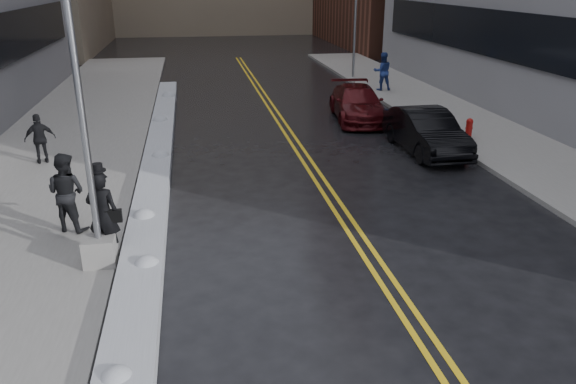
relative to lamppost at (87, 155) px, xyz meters
name	(u,v)px	position (x,y,z in m)	size (l,w,h in m)	color
ground	(269,305)	(3.30, -2.00, -2.53)	(160.00, 160.00, 0.00)	black
sidewalk_west	(59,159)	(-2.45, 8.00, -2.46)	(5.50, 50.00, 0.15)	gray
sidewalk_east	(492,138)	(13.30, 8.00, -2.46)	(4.00, 50.00, 0.15)	gray
lane_line_left	(295,149)	(5.65, 8.00, -2.53)	(0.12, 50.00, 0.01)	gold
lane_line_right	(303,149)	(5.95, 8.00, -2.53)	(0.12, 50.00, 0.01)	gold
snow_ridge	(156,170)	(0.85, 6.00, -2.36)	(0.90, 30.00, 0.34)	#B9BDC3
lamppost	(87,155)	(0.00, 0.00, 0.00)	(0.65, 0.65, 7.62)	gray
fire_hydrant	(469,127)	(12.30, 8.00, -1.98)	(0.26, 0.26, 0.73)	maroon
traffic_signal	(355,21)	(11.80, 22.00, 0.87)	(0.16, 0.20, 6.00)	gray
pedestrian_fedora	(103,215)	(0.10, 0.31, -1.41)	(0.71, 0.46, 1.94)	black
pedestrian_b	(66,192)	(-0.94, 1.89, -1.43)	(0.92, 0.72, 1.90)	black
pedestrian_d	(40,139)	(-2.79, 7.46, -1.58)	(0.95, 0.39, 1.61)	black
pedestrian_east	(382,71)	(12.15, 17.68, -1.40)	(0.96, 0.75, 1.98)	navy
car_black	(426,131)	(10.11, 6.92, -1.78)	(1.60, 4.58, 1.51)	black
car_maroon	(358,104)	(9.12, 11.98, -1.82)	(2.01, 4.94, 1.43)	#410A0D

